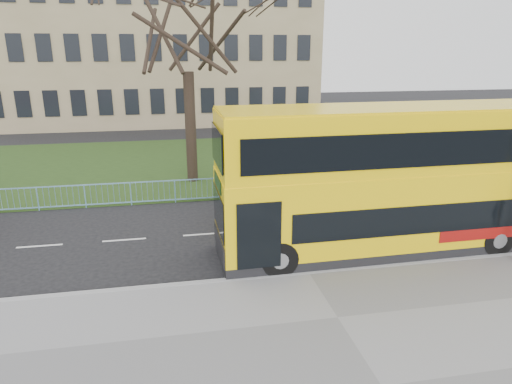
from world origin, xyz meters
TOP-DOWN VIEW (x-y plane):
  - ground at (0.00, 0.00)m, footprint 120.00×120.00m
  - kerb at (0.00, -1.55)m, footprint 80.00×0.20m
  - grass_verge at (0.00, 14.30)m, footprint 80.00×15.40m
  - guard_railing at (0.00, 6.60)m, footprint 40.00×0.12m
  - bare_tree at (-3.00, 10.00)m, footprint 9.54×9.54m
  - civic_building at (-5.00, 35.00)m, footprint 30.00×15.00m
  - yellow_bus at (3.34, -0.06)m, footprint 12.02×3.01m

SIDE VIEW (x-z plane):
  - ground at x=0.00m, z-range 0.00..0.00m
  - grass_verge at x=0.00m, z-range 0.00..0.08m
  - kerb at x=0.00m, z-range 0.00..0.14m
  - guard_railing at x=0.00m, z-range 0.00..1.10m
  - yellow_bus at x=3.34m, z-range 0.18..5.21m
  - bare_tree at x=-3.00m, z-range 0.08..13.70m
  - civic_building at x=-5.00m, z-range 0.00..14.00m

